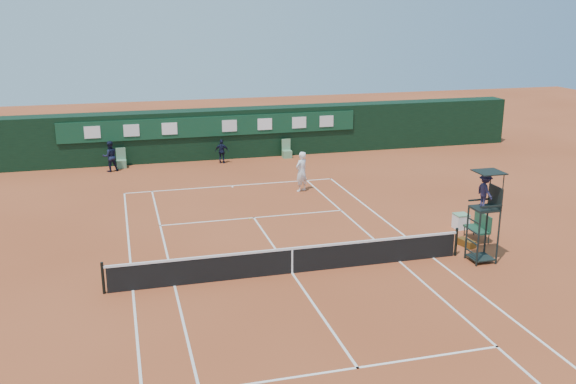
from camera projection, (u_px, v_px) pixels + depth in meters
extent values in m
plane|color=#A84C27|center=(292.00, 273.00, 22.63)|extent=(90.00, 90.00, 0.00)
cube|color=white|center=(232.00, 186.00, 33.65)|extent=(11.05, 0.08, 0.01)
cube|color=white|center=(433.00, 258.00, 24.00)|extent=(0.08, 23.85, 0.01)
cube|color=silver|center=(133.00, 290.00, 21.26)|extent=(0.08, 23.85, 0.01)
cube|color=silver|center=(399.00, 261.00, 23.66)|extent=(0.08, 23.85, 0.01)
cube|color=silver|center=(175.00, 286.00, 21.60)|extent=(0.08, 23.85, 0.01)
cube|color=white|center=(254.00, 218.00, 28.56)|extent=(8.31, 0.08, 0.01)
cube|color=white|center=(357.00, 368.00, 16.70)|extent=(8.31, 0.08, 0.01)
cube|color=silver|center=(292.00, 273.00, 22.63)|extent=(0.08, 12.88, 0.01)
cube|color=white|center=(232.00, 187.00, 33.51)|extent=(0.08, 0.30, 0.01)
cube|color=black|center=(292.00, 261.00, 22.51)|extent=(12.60, 0.04, 0.90)
cube|color=white|center=(292.00, 249.00, 22.37)|extent=(12.80, 0.06, 0.08)
cube|color=white|center=(292.00, 261.00, 22.50)|extent=(0.06, 0.05, 0.92)
cylinder|color=black|center=(456.00, 242.00, 24.08)|extent=(0.10, 0.10, 1.10)
cylinder|color=black|center=(103.00, 278.00, 20.88)|extent=(0.10, 0.10, 1.10)
cube|color=black|center=(211.00, 134.00, 39.60)|extent=(40.00, 1.50, 3.00)
cube|color=#103A23|center=(213.00, 126.00, 38.68)|extent=(18.00, 0.10, 1.20)
cube|color=white|center=(92.00, 132.00, 36.86)|extent=(0.90, 0.04, 0.70)
cube|color=silver|center=(131.00, 130.00, 37.41)|extent=(0.90, 0.04, 0.70)
cube|color=white|center=(170.00, 129.00, 37.97)|extent=(0.90, 0.04, 0.70)
cube|color=silver|center=(229.00, 126.00, 38.87)|extent=(0.90, 0.04, 0.70)
cube|color=white|center=(265.00, 124.00, 39.42)|extent=(0.90, 0.04, 0.70)
cube|color=white|center=(299.00, 123.00, 39.97)|extent=(0.90, 0.04, 0.70)
cube|color=silver|center=(327.00, 121.00, 40.42)|extent=(0.90, 0.04, 0.70)
cube|color=#588760|center=(122.00, 164.00, 37.37)|extent=(0.55, 0.50, 0.46)
cube|color=#568462|center=(121.00, 154.00, 37.42)|extent=(0.55, 0.06, 0.70)
cube|color=#619465|center=(287.00, 154.00, 39.88)|extent=(0.55, 0.50, 0.46)
cube|color=#5F9266|center=(286.00, 144.00, 39.92)|extent=(0.55, 0.06, 0.70)
cylinder|color=black|center=(478.00, 240.00, 22.97)|extent=(0.07, 0.07, 2.00)
cylinder|color=black|center=(467.00, 233.00, 23.71)|extent=(0.07, 0.07, 2.00)
cylinder|color=black|center=(498.00, 238.00, 23.17)|extent=(0.07, 0.07, 2.00)
cylinder|color=black|center=(486.00, 231.00, 23.91)|extent=(0.07, 0.07, 2.00)
cube|color=black|center=(485.00, 209.00, 23.15)|extent=(0.85, 0.85, 0.08)
cube|color=black|center=(495.00, 197.00, 23.13)|extent=(0.06, 0.85, 0.80)
cube|color=black|center=(492.00, 206.00, 22.70)|extent=(0.85, 0.05, 0.06)
cube|color=black|center=(479.00, 200.00, 23.48)|extent=(0.85, 0.05, 0.06)
cylinder|color=black|center=(503.00, 188.00, 22.64)|extent=(0.04, 0.04, 1.00)
cylinder|color=black|center=(490.00, 182.00, 23.38)|extent=(0.04, 0.04, 1.00)
cube|color=black|center=(489.00, 172.00, 22.78)|extent=(0.95, 0.95, 0.04)
cube|color=black|center=(480.00, 257.00, 23.67)|extent=(0.80, 0.80, 0.05)
cube|color=black|center=(471.00, 252.00, 23.50)|extent=(0.04, 0.80, 0.04)
cube|color=black|center=(472.00, 242.00, 23.39)|extent=(0.04, 0.80, 0.04)
cube|color=black|center=(473.00, 231.00, 23.28)|extent=(0.04, 0.80, 0.04)
cube|color=black|center=(474.00, 221.00, 23.17)|extent=(0.04, 0.80, 0.04)
imported|color=#1E1B36|center=(485.00, 191.00, 22.95)|extent=(0.47, 0.82, 1.28)
cube|color=#183D2A|center=(477.00, 229.00, 25.74)|extent=(0.55, 1.20, 0.08)
cube|color=#1B452D|center=(483.00, 221.00, 25.71)|extent=(0.06, 1.20, 0.60)
cylinder|color=black|center=(479.00, 240.00, 25.25)|extent=(0.04, 0.04, 0.41)
cylinder|color=black|center=(489.00, 239.00, 25.36)|extent=(0.04, 0.04, 0.41)
cylinder|color=black|center=(464.00, 231.00, 26.27)|extent=(0.04, 0.04, 0.41)
cylinder|color=black|center=(474.00, 230.00, 26.38)|extent=(0.04, 0.04, 0.41)
cube|color=black|center=(466.00, 243.00, 25.14)|extent=(0.50, 0.80, 0.28)
cube|color=white|center=(461.00, 222.00, 27.12)|extent=(0.55, 0.55, 0.60)
cube|color=#61946B|center=(461.00, 215.00, 27.03)|extent=(0.57, 0.57, 0.05)
sphere|color=gold|center=(250.00, 219.00, 28.27)|extent=(0.06, 0.06, 0.06)
imported|color=white|center=(301.00, 172.00, 32.43)|extent=(0.89, 0.81, 2.05)
imported|color=black|center=(110.00, 156.00, 36.39)|extent=(0.99, 0.86, 1.76)
imported|color=black|center=(222.00, 151.00, 38.34)|extent=(0.91, 0.59, 1.44)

